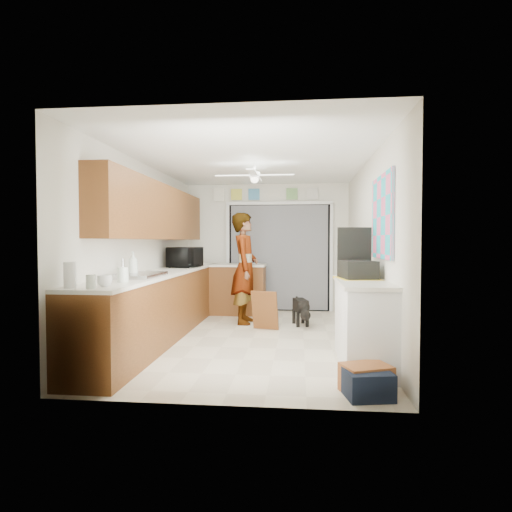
{
  "coord_description": "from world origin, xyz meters",
  "views": [
    {
      "loc": [
        0.64,
        -5.97,
        1.37
      ],
      "look_at": [
        0.0,
        0.4,
        1.15
      ],
      "focal_mm": 30.0,
      "sensor_mm": 36.0,
      "label": 1
    }
  ],
  "objects": [
    {
      "name": "navy_crate",
      "position": [
        1.25,
        -2.2,
        0.12
      ],
      "size": [
        0.45,
        0.39,
        0.24
      ],
      "primitive_type": "cube",
      "rotation": [
        0.0,
        0.0,
        0.19
      ],
      "color": "black",
      "rests_on": "floor"
    },
    {
      "name": "peninsula_top",
      "position": [
        -0.5,
        2.0,
        0.92
      ],
      "size": [
        1.04,
        0.64,
        0.04
      ],
      "primitive_type": "cube",
      "color": "white",
      "rests_on": "peninsula_base"
    },
    {
      "name": "curtain_panel",
      "position": [
        0.25,
        2.43,
        1.05
      ],
      "size": [
        1.9,
        0.03,
        2.05
      ],
      "primitive_type": "cube",
      "color": "gray",
      "rests_on": "wall_back"
    },
    {
      "name": "right_counter_top",
      "position": [
        1.34,
        -1.2,
        0.92
      ],
      "size": [
        0.54,
        1.44,
        0.04
      ],
      "primitive_type": "cube",
      "color": "white",
      "rests_on": "right_counter_base"
    },
    {
      "name": "jar_a",
      "position": [
        -1.2,
        -1.65,
        1.02
      ],
      "size": [
        0.13,
        0.13,
        0.16
      ],
      "primitive_type": "cylinder",
      "rotation": [
        0.0,
        0.0,
        0.11
      ],
      "color": "silver",
      "rests_on": "left_countertop"
    },
    {
      "name": "floor",
      "position": [
        0.0,
        0.0,
        0.0
      ],
      "size": [
        5.0,
        5.0,
        0.0
      ],
      "primitive_type": "plane",
      "color": "beige",
      "rests_on": "ground"
    },
    {
      "name": "abstract_painting",
      "position": [
        1.58,
        -1.0,
        1.65
      ],
      "size": [
        0.03,
        1.15,
        0.95
      ],
      "primitive_type": "cube",
      "color": "#E75584",
      "rests_on": "wall_right"
    },
    {
      "name": "wall_left",
      "position": [
        -1.6,
        0.0,
        1.25
      ],
      "size": [
        0.0,
        5.0,
        5.0
      ],
      "primitive_type": "plane",
      "rotation": [
        1.57,
        0.0,
        1.57
      ],
      "color": "silver",
      "rests_on": "ground"
    },
    {
      "name": "soap_bottle",
      "position": [
        -1.4,
        -0.88,
        1.09
      ],
      "size": [
        0.13,
        0.13,
        0.31
      ],
      "primitive_type": "imported",
      "rotation": [
        0.0,
        0.0,
        0.1
      ],
      "color": "silver",
      "rests_on": "left_countertop"
    },
    {
      "name": "faucet",
      "position": [
        -1.48,
        -1.0,
        1.05
      ],
      "size": [
        0.03,
        0.03,
        0.22
      ],
      "primitive_type": "cylinder",
      "color": "silver",
      "rests_on": "left_countertop"
    },
    {
      "name": "wall_right",
      "position": [
        1.6,
        0.0,
        1.25
      ],
      "size": [
        0.0,
        5.0,
        5.0
      ],
      "primitive_type": "plane",
      "rotation": [
        1.57,
        0.0,
        -1.57
      ],
      "color": "silver",
      "rests_on": "ground"
    },
    {
      "name": "cardboard_box",
      "position": [
        1.25,
        -2.08,
        0.13
      ],
      "size": [
        0.5,
        0.44,
        0.26
      ],
      "primitive_type": "cube",
      "rotation": [
        0.0,
        0.0,
        0.38
      ],
      "color": "#A25432",
      "rests_on": "floor"
    },
    {
      "name": "door_trim_left",
      "position": [
        -0.77,
        2.44,
        1.05
      ],
      "size": [
        0.06,
        0.04,
        2.1
      ],
      "primitive_type": "cube",
      "color": "white",
      "rests_on": "wall_back"
    },
    {
      "name": "left_base_cabinets",
      "position": [
        -1.3,
        0.0,
        0.45
      ],
      "size": [
        0.6,
        4.8,
        0.9
      ],
      "primitive_type": "cube",
      "color": "brown",
      "rests_on": "floor"
    },
    {
      "name": "left_countertop",
      "position": [
        -1.29,
        0.0,
        0.92
      ],
      "size": [
        0.62,
        4.8,
        0.04
      ],
      "primitive_type": "cube",
      "color": "white",
      "rests_on": "left_base_cabinets"
    },
    {
      "name": "man",
      "position": [
        -0.26,
        1.09,
        0.92
      ],
      "size": [
        0.45,
        0.68,
        1.85
      ],
      "primitive_type": "imported",
      "rotation": [
        0.0,
        0.0,
        1.58
      ],
      "color": "white",
      "rests_on": "floor"
    },
    {
      "name": "wall_back",
      "position": [
        0.0,
        2.5,
        1.25
      ],
      "size": [
        3.2,
        0.0,
        3.2
      ],
      "primitive_type": "plane",
      "rotation": [
        1.57,
        0.0,
        0.0
      ],
      "color": "silver",
      "rests_on": "ground"
    },
    {
      "name": "ceiling_fan",
      "position": [
        0.0,
        0.2,
        2.32
      ],
      "size": [
        1.14,
        1.14,
        0.24
      ],
      "primitive_type": "cube",
      "color": "white",
      "rests_on": "ceiling"
    },
    {
      "name": "suitcase_lid",
      "position": [
        1.32,
        -0.63,
        1.29
      ],
      "size": [
        0.42,
        0.1,
        0.5
      ],
      "primitive_type": "cube",
      "rotation": [
        0.0,
        0.0,
        0.16
      ],
      "color": "black",
      "rests_on": "suitcase"
    },
    {
      "name": "sink_basin",
      "position": [
        -1.29,
        -1.0,
        0.95
      ],
      "size": [
        0.5,
        0.76,
        0.06
      ],
      "primitive_type": "cube",
      "color": "silver",
      "rests_on": "left_countertop"
    },
    {
      "name": "right_counter_base",
      "position": [
        1.35,
        -1.2,
        0.45
      ],
      "size": [
        0.5,
        1.4,
        0.9
      ],
      "primitive_type": "cube",
      "color": "white",
      "rests_on": "floor"
    },
    {
      "name": "header_frame_0",
      "position": [
        -0.6,
        2.47,
        2.3
      ],
      "size": [
        0.22,
        0.02,
        0.22
      ],
      "primitive_type": "cube",
      "color": "#D1CE45",
      "rests_on": "wall_back"
    },
    {
      "name": "wall_front",
      "position": [
        0.0,
        -2.5,
        1.25
      ],
      "size": [
        3.2,
        0.0,
        3.2
      ],
      "primitive_type": "plane",
      "rotation": [
        -1.57,
        0.0,
        0.0
      ],
      "color": "silver",
      "rests_on": "ground"
    },
    {
      "name": "suitcase",
      "position": [
        1.32,
        -0.92,
        1.04
      ],
      "size": [
        0.43,
        0.53,
        0.21
      ],
      "primitive_type": "cube",
      "rotation": [
        0.0,
        0.0,
        0.16
      ],
      "color": "black",
      "rests_on": "right_counter_top"
    },
    {
      "name": "header_frame_4",
      "position": [
        0.9,
        2.47,
        2.3
      ],
      "size": [
        0.22,
        0.02,
        0.22
      ],
      "primitive_type": "cube",
      "color": "beige",
      "rests_on": "wall_back"
    },
    {
      "name": "microwave",
      "position": [
        -1.24,
        0.94,
        1.11
      ],
      "size": [
        0.5,
        0.66,
        0.33
      ],
      "primitive_type": "imported",
      "rotation": [
        0.0,
        0.0,
        1.41
      ],
      "color": "black",
      "rests_on": "left_countertop"
    },
    {
      "name": "door_trim_head",
      "position": [
        0.25,
        2.44,
        2.12
      ],
      "size": [
        2.1,
        0.04,
        0.06
      ],
      "primitive_type": "cube",
      "color": "white",
      "rests_on": "wall_back"
    },
    {
      "name": "door_trim_right",
      "position": [
        1.27,
        2.44,
        1.05
      ],
      "size": [
        0.06,
        0.04,
        2.1
      ],
      "primitive_type": "cube",
      "color": "white",
      "rests_on": "wall_back"
    },
    {
      "name": "upper_cabinets",
      "position": [
        -1.44,
        0.2,
        1.8
      ],
      "size": [
        0.32,
        4.0,
        0.8
      ],
      "primitive_type": "cube",
      "color": "brown",
      "rests_on": "wall_left"
    },
    {
      "name": "jar_b",
      "position": [
        -1.25,
        -2.25,
        1.0
      ],
      "size": [
        0.1,
        0.1,
        0.13
      ],
      "primitive_type": "cylinder",
      "rotation": [
        0.0,
        0.0,
        -0.13
      ],
      "color": "silver",
      "rests_on": "left_countertop"
    },
    {
      "name": "cabinet_door_panel",
      "position": [
        0.12,
        0.56,
        0.31
      ],
      "size": [
        0.43,
        0.25,
        0.61
      ],
      "primitive_type": "cube",
      "rotation": [
        0.21,
        0.0,
        -0.25
      ],
      "color": "brown",
      "rests_on": "floor"
    },
    {
      "name": "header_frame_3",
      "position": [
        0.5,
        2.47,
        2.3
      ],
      "size": [
        0.22,
        0.02,
        0.22
      ],
      "primitive_type": "cube",
      "color": "#73A75F",
      "rests_on": "wall_back"
    },
    {
      "name": "cup",
      "position": [
        -1.2,
        -2.09,
        1.0
      ],
      "size": [
        0.18,
        0.18,
        0.11
      ],
      "primitive_type": "imported",
      "rotation": [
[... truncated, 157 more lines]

